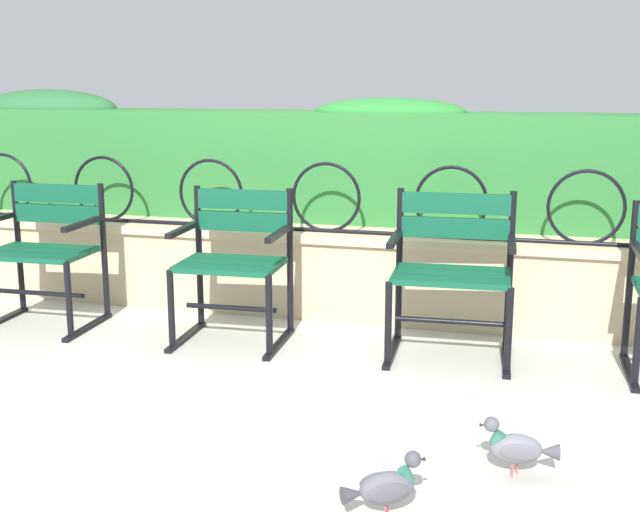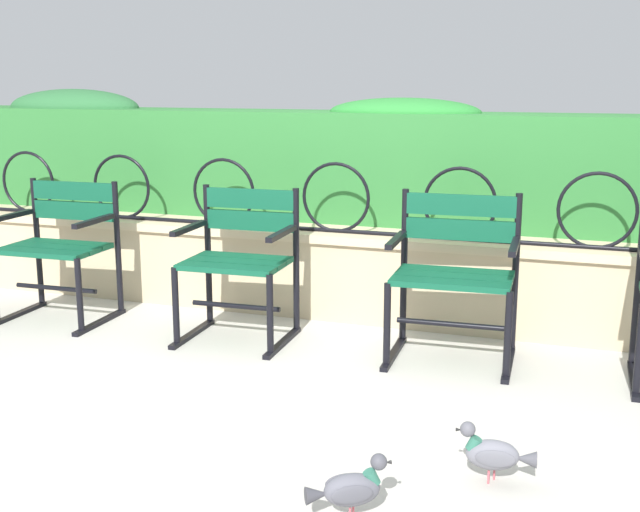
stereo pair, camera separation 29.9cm
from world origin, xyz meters
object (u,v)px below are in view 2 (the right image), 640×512
(park_chair_centre_right, at_px, (455,270))
(pigeon_near_chairs, at_px, (494,453))
(pigeon_far_side, at_px, (351,488))
(park_chair_leftmost, at_px, (61,244))
(park_chair_centre_left, at_px, (240,258))

(park_chair_centre_right, relative_size, pigeon_near_chairs, 2.93)
(pigeon_far_side, bearing_deg, park_chair_leftmost, 144.63)
(park_chair_centre_left, height_order, park_chair_centre_right, park_chair_centre_right)
(pigeon_near_chairs, xyz_separation_m, pigeon_far_side, (-0.41, -0.42, 0.00))
(park_chair_centre_left, distance_m, pigeon_near_chairs, 2.04)
(park_chair_leftmost, bearing_deg, park_chair_centre_right, 1.43)
(park_chair_centre_left, relative_size, pigeon_far_side, 3.14)
(park_chair_centre_left, bearing_deg, pigeon_near_chairs, -38.54)
(park_chair_centre_left, relative_size, pigeon_near_chairs, 2.86)
(park_chair_leftmost, relative_size, park_chair_centre_right, 0.96)
(park_chair_leftmost, bearing_deg, park_chair_centre_left, 0.12)
(pigeon_far_side, bearing_deg, park_chair_centre_right, 89.40)
(park_chair_leftmost, relative_size, pigeon_far_side, 3.10)
(park_chair_centre_right, bearing_deg, park_chair_centre_left, -177.26)
(park_chair_centre_left, relative_size, park_chair_centre_right, 0.98)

